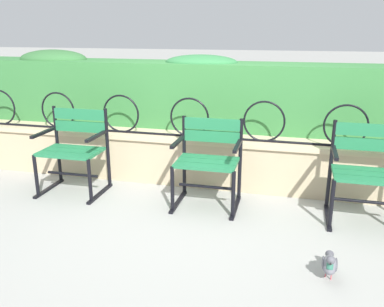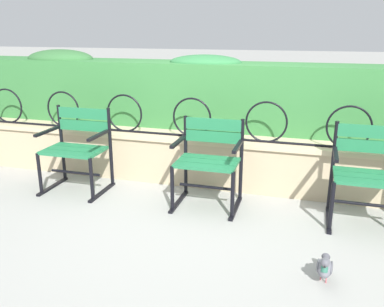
{
  "view_description": "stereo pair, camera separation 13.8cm",
  "coord_description": "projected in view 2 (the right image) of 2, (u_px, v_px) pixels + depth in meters",
  "views": [
    {
      "loc": [
        0.87,
        -3.33,
        1.63
      ],
      "look_at": [
        0.0,
        0.07,
        0.55
      ],
      "focal_mm": 37.94,
      "sensor_mm": 36.0,
      "label": 1
    },
    {
      "loc": [
        1.0,
        -3.29,
        1.63
      ],
      "look_at": [
        0.0,
        0.07,
        0.55
      ],
      "focal_mm": 37.94,
      "sensor_mm": 36.0,
      "label": 2
    }
  ],
  "objects": [
    {
      "name": "park_chair_right",
      "position": [
        370.0,
        172.0,
        3.45
      ],
      "size": [
        0.63,
        0.52,
        0.85
      ],
      "color": "#237547",
      "rests_on": "ground"
    },
    {
      "name": "iron_arch_fence",
      "position": [
        194.0,
        120.0,
        4.23
      ],
      "size": [
        7.56,
        0.02,
        0.42
      ],
      "color": "black",
      "rests_on": "stone_wall"
    },
    {
      "name": "park_chair_left",
      "position": [
        77.0,
        146.0,
        4.21
      ],
      "size": [
        0.63,
        0.53,
        0.85
      ],
      "color": "#237547",
      "rests_on": "ground"
    },
    {
      "name": "ground_plane",
      "position": [
        190.0,
        212.0,
        3.77
      ],
      "size": [
        60.0,
        60.0,
        0.0
      ],
      "primitive_type": "plane",
      "color": "#9E9E99"
    },
    {
      "name": "stone_wall",
      "position": [
        210.0,
        160.0,
        4.39
      ],
      "size": [
        8.11,
        0.41,
        0.54
      ],
      "color": "tan",
      "rests_on": "ground"
    },
    {
      "name": "pigeon_near_chairs",
      "position": [
        325.0,
        267.0,
        2.71
      ],
      "size": [
        0.12,
        0.29,
        0.22
      ],
      "color": "slate",
      "rests_on": "ground"
    },
    {
      "name": "park_chair_centre",
      "position": [
        209.0,
        159.0,
        3.83
      ],
      "size": [
        0.61,
        0.53,
        0.82
      ],
      "color": "#237547",
      "rests_on": "ground"
    },
    {
      "name": "hedge_row",
      "position": [
        222.0,
        93.0,
        4.64
      ],
      "size": [
        7.95,
        0.63,
        0.85
      ],
      "color": "#387A3D",
      "rests_on": "stone_wall"
    }
  ]
}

